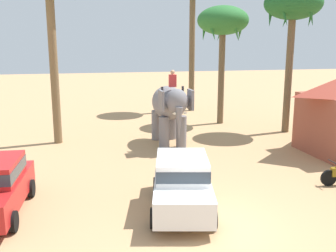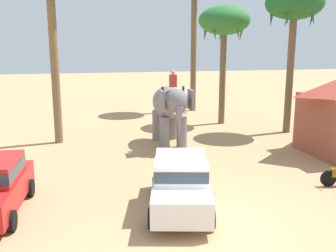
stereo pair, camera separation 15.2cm
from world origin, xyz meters
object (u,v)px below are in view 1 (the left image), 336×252
at_px(elephant_with_mahout, 170,106).
at_px(palm_tree_left_of_road, 223,23).
at_px(palm_tree_behind_elephant, 293,8).
at_px(car_sedan_foreground, 182,181).

relative_size(elephant_with_mahout, palm_tree_left_of_road, 0.52).
bearing_deg(elephant_with_mahout, palm_tree_behind_elephant, 9.73).
bearing_deg(car_sedan_foreground, palm_tree_left_of_road, 64.26).
xyz_separation_m(car_sedan_foreground, elephant_with_mahout, (1.47, 7.85, 1.06)).
bearing_deg(elephant_with_mahout, car_sedan_foreground, -100.65).
xyz_separation_m(elephant_with_mahout, palm_tree_left_of_road, (4.50, 4.53, 4.35)).
height_order(elephant_with_mahout, palm_tree_left_of_road, palm_tree_left_of_road).
height_order(car_sedan_foreground, palm_tree_left_of_road, palm_tree_left_of_road).
distance_m(car_sedan_foreground, palm_tree_left_of_road, 14.77).
bearing_deg(elephant_with_mahout, palm_tree_left_of_road, 45.25).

